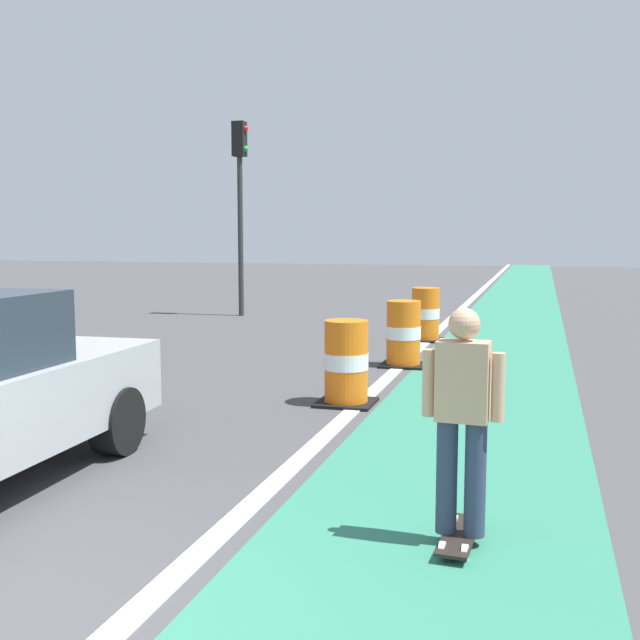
% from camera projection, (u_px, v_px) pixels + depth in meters
% --- Properties ---
extents(bike_lane_strip, '(2.50, 80.00, 0.01)m').
position_uv_depth(bike_lane_strip, '(501.00, 347.00, 14.81)').
color(bike_lane_strip, '#2D755B').
rests_on(bike_lane_strip, ground).
extents(lane_divider_stripe, '(0.20, 80.00, 0.01)m').
position_uv_depth(lane_divider_stripe, '(424.00, 344.00, 15.22)').
color(lane_divider_stripe, silver).
rests_on(lane_divider_stripe, ground).
extents(skateboarder_on_lane, '(0.57, 0.81, 1.69)m').
position_uv_depth(skateboarder_on_lane, '(462.00, 419.00, 5.34)').
color(skateboarder_on_lane, black).
rests_on(skateboarder_on_lane, ground).
extents(traffic_barrel_front, '(0.73, 0.73, 1.09)m').
position_uv_depth(traffic_barrel_front, '(346.00, 363.00, 9.85)').
color(traffic_barrel_front, orange).
rests_on(traffic_barrel_front, ground).
extents(traffic_barrel_mid, '(0.73, 0.73, 1.09)m').
position_uv_depth(traffic_barrel_mid, '(403.00, 334.00, 12.68)').
color(traffic_barrel_mid, orange).
rests_on(traffic_barrel_mid, ground).
extents(traffic_barrel_back, '(0.73, 0.73, 1.09)m').
position_uv_depth(traffic_barrel_back, '(425.00, 315.00, 15.69)').
color(traffic_barrel_back, orange).
rests_on(traffic_barrel_back, ground).
extents(traffic_light_corner, '(0.41, 0.32, 5.10)m').
position_uv_depth(traffic_light_corner, '(240.00, 183.00, 20.15)').
color(traffic_light_corner, '#2D2D2D').
rests_on(traffic_light_corner, ground).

